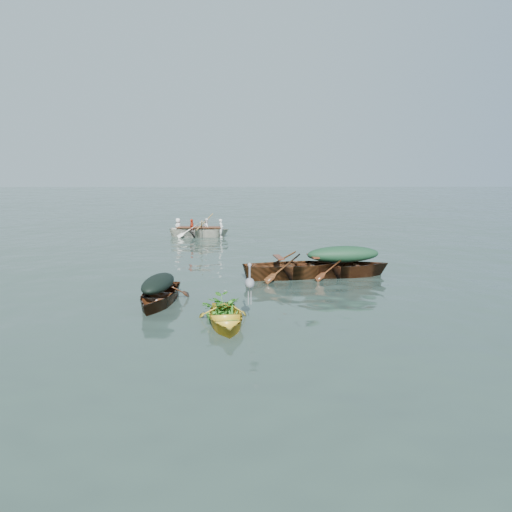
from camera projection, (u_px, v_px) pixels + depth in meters
The scene contains 13 objects.
ground at pixel (270, 284), 14.84m from camera, with size 140.00×140.00×0.00m, color #2C3E36.
yellow_dinghy at pixel (225, 325), 11.02m from camera, with size 1.14×2.62×0.67m, color #B48823.
dark_covered_boat at pixel (159, 304), 12.71m from camera, with size 1.23×3.30×0.80m, color #431F0F.
green_tarp_boat at pixel (342, 276), 15.91m from camera, with size 1.32×4.24×0.98m, color #4C2C11.
open_wooden_boat at pixel (296, 278), 15.72m from camera, with size 1.43×4.61×1.09m, color #572D15.
rowed_boat at pixel (200, 237), 24.75m from camera, with size 1.23×4.09×0.96m, color white.
dark_tarp_cover at pixel (158, 281), 12.60m from camera, with size 0.67×1.82×0.40m, color black.
green_tarp_cover at pixel (343, 253), 15.78m from camera, with size 0.72×2.33×0.52m, color #163722.
thwart_benches at pixel (296, 260), 15.62m from camera, with size 0.86×2.30×0.04m, color #522313, non-canonical shape.
heron at pixel (250, 289), 11.00m from camera, with size 0.28×0.40×0.92m, color gray, non-canonical shape.
dinghy_weeds at pixel (224, 291), 11.44m from camera, with size 0.70×0.90×0.60m, color #2F711D.
rowers at pixel (199, 220), 24.60m from camera, with size 1.11×2.87×0.76m, color silver.
oars at pixel (199, 227), 24.66m from camera, with size 2.60×0.60×0.06m, color olive, non-canonical shape.
Camera 1 is at (-0.71, -14.44, 3.47)m, focal length 35.00 mm.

